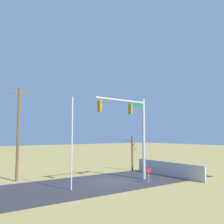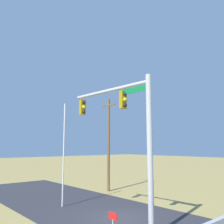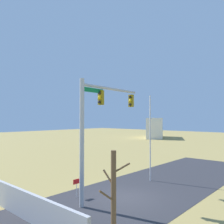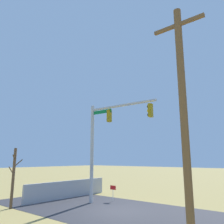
% 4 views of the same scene
% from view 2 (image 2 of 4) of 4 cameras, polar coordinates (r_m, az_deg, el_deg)
% --- Properties ---
extents(ground_plane, '(160.00, 160.00, 0.00)m').
position_cam_2_polar(ground_plane, '(15.38, 1.73, -23.73)').
color(ground_plane, '#9E894C').
extents(road_surface, '(28.00, 8.00, 0.01)m').
position_cam_2_polar(road_surface, '(18.43, -7.35, -21.00)').
color(road_surface, '#2D2D33').
rests_on(road_surface, ground_plane).
extents(signal_mast, '(5.94, 0.65, 7.72)m').
position_cam_2_polar(signal_mast, '(12.85, 3.80, -3.14)').
color(signal_mast, '#B2B5BA').
rests_on(signal_mast, ground_plane).
extents(flagpole, '(0.10, 0.10, 7.26)m').
position_cam_2_polar(flagpole, '(17.91, -11.27, -9.57)').
color(flagpole, silver).
rests_on(flagpole, ground_plane).
extents(utility_pole, '(1.90, 0.26, 8.75)m').
position_cam_2_polar(utility_pole, '(23.50, -0.81, -7.09)').
color(utility_pole, brown).
rests_on(utility_pole, ground_plane).
extents(open_sign, '(0.56, 0.04, 1.22)m').
position_cam_2_polar(open_sign, '(11.90, 0.18, -23.92)').
color(open_sign, silver).
rests_on(open_sign, ground_plane).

